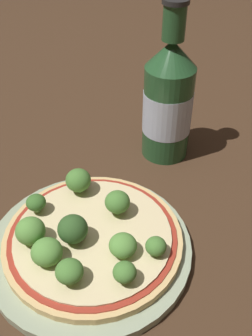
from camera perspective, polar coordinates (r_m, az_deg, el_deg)
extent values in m
plane|color=#3D2819|center=(0.49, -3.72, -10.92)|extent=(3.00, 3.00, 0.00)
cylinder|color=#93A384|center=(0.48, -5.53, -11.07)|extent=(0.24, 0.24, 0.01)
cylinder|color=tan|center=(0.48, -4.96, -10.05)|extent=(0.21, 0.21, 0.01)
cylinder|color=maroon|center=(0.47, -5.00, -9.60)|extent=(0.20, 0.20, 0.00)
cylinder|color=beige|center=(0.47, -5.01, -9.50)|extent=(0.19, 0.19, 0.00)
cylinder|color=#7A9E5B|center=(0.44, -0.54, -12.02)|extent=(0.01, 0.01, 0.01)
ellipsoid|color=#568E3D|center=(0.44, -0.54, -11.20)|extent=(0.03, 0.03, 0.02)
cylinder|color=#7A9E5B|center=(0.47, -13.46, -9.89)|extent=(0.01, 0.01, 0.01)
ellipsoid|color=#568E3D|center=(0.46, -13.70, -8.85)|extent=(0.03, 0.03, 0.03)
cylinder|color=#7A9E5B|center=(0.42, -0.20, -15.70)|extent=(0.01, 0.01, 0.01)
ellipsoid|color=#477A33|center=(0.41, -0.20, -14.88)|extent=(0.02, 0.02, 0.02)
cylinder|color=#7A9E5B|center=(0.48, -1.23, -6.05)|extent=(0.01, 0.01, 0.01)
ellipsoid|color=#477A33|center=(0.47, -1.26, -4.94)|extent=(0.03, 0.03, 0.03)
cylinder|color=#7A9E5B|center=(0.46, -7.58, -9.94)|extent=(0.01, 0.01, 0.01)
ellipsoid|color=#2D5123|center=(0.45, -7.73, -8.76)|extent=(0.03, 0.03, 0.03)
cylinder|color=#7A9E5B|center=(0.50, -12.76, -5.73)|extent=(0.01, 0.01, 0.01)
ellipsoid|color=#386628|center=(0.49, -12.94, -4.89)|extent=(0.02, 0.02, 0.02)
cylinder|color=#7A9E5B|center=(0.51, -6.82, -2.91)|extent=(0.01, 0.01, 0.01)
ellipsoid|color=#477A33|center=(0.51, -6.94, -1.77)|extent=(0.03, 0.03, 0.03)
cylinder|color=#7A9E5B|center=(0.45, -11.07, -12.93)|extent=(0.01, 0.01, 0.01)
ellipsoid|color=#568E3D|center=(0.44, -11.25, -12.06)|extent=(0.03, 0.03, 0.03)
cylinder|color=#7A9E5B|center=(0.45, 4.30, -11.95)|extent=(0.01, 0.01, 0.01)
ellipsoid|color=#477A33|center=(0.44, 4.36, -11.25)|extent=(0.02, 0.02, 0.02)
cylinder|color=#7A9E5B|center=(0.43, -8.08, -15.48)|extent=(0.01, 0.01, 0.01)
ellipsoid|color=#477A33|center=(0.42, -8.22, -14.61)|extent=(0.03, 0.03, 0.02)
cylinder|color=#234C28|center=(0.59, 5.99, 8.02)|extent=(0.07, 0.07, 0.14)
cylinder|color=#B2BCD1|center=(0.59, 6.01, 8.26)|extent=(0.07, 0.07, 0.06)
cone|color=#234C28|center=(0.54, 6.66, 16.14)|extent=(0.07, 0.07, 0.04)
cylinder|color=#234C28|center=(0.53, 7.02, 20.29)|extent=(0.03, 0.03, 0.05)
cylinder|color=black|center=(0.52, 7.26, 22.96)|extent=(0.03, 0.03, 0.01)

